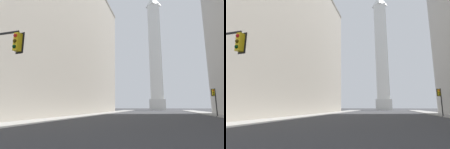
{
  "view_description": "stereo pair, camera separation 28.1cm",
  "coord_description": "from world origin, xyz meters",
  "views": [
    {
      "loc": [
        1.72,
        -1.69,
        1.75
      ],
      "look_at": [
        -13.97,
        54.74,
        12.58
      ],
      "focal_mm": 28.0,
      "sensor_mm": 36.0,
      "label": 1
    },
    {
      "loc": [
        1.99,
        -1.61,
        1.75
      ],
      "look_at": [
        -13.97,
        54.74,
        12.58
      ],
      "focal_mm": 28.0,
      "sensor_mm": 36.0,
      "label": 2
    }
  ],
  "objects": [
    {
      "name": "building_left",
      "position": [
        -23.71,
        32.7,
        18.56
      ],
      "size": [
        19.02,
        55.39,
        37.09
      ],
      "color": "gray",
      "rests_on": "ground_plane"
    },
    {
      "name": "obelisk",
      "position": [
        0.0,
        93.57,
        31.52
      ],
      "size": [
        8.02,
        8.02,
        65.77
      ],
      "color": "silver",
      "rests_on": "ground_plane"
    },
    {
      "name": "traffic_light_mid_right",
      "position": [
        10.97,
        33.36,
        3.28
      ],
      "size": [
        0.8,
        0.53,
        4.97
      ],
      "color": "black",
      "rests_on": "ground_plane"
    },
    {
      "name": "sidewalk_left",
      "position": [
        -13.5,
        33.68,
        0.07
      ],
      "size": [
        5.0,
        112.28,
        0.15
      ],
      "primitive_type": "cube",
      "color": "gray",
      "rests_on": "ground_plane"
    }
  ]
}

